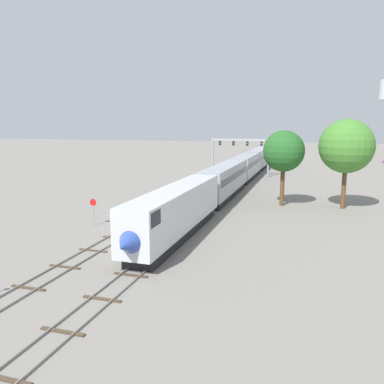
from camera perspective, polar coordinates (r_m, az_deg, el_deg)
name	(u,v)px	position (r m, az deg, el deg)	size (l,w,h in m)	color
ground_plane	(141,248)	(34.64, -7.56, -8.13)	(400.00, 400.00, 0.00)	gray
track_main	(257,170)	(91.24, 9.59, 3.17)	(2.60, 200.00, 0.16)	slate
track_near	(213,181)	(72.76, 3.15, 1.58)	(2.60, 160.00, 0.16)	slate
passenger_train	(239,171)	(67.49, 6.90, 3.03)	(3.04, 84.98, 4.80)	silver
signal_gantry	(240,148)	(80.66, 7.09, 6.49)	(12.10, 0.49, 8.02)	#999BA0
stop_sign	(93,208)	(42.61, -14.27, -2.30)	(0.76, 0.08, 2.88)	gray
trackside_tree_left	(284,151)	(51.93, 13.30, 5.81)	(5.36, 5.36, 9.89)	brown
trackside_tree_mid	(347,146)	(52.48, 21.73, 6.22)	(6.76, 6.76, 11.32)	brown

